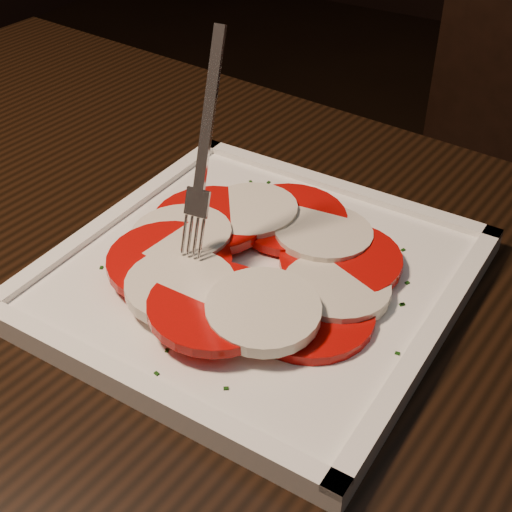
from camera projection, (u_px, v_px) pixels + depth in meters
The scene contains 4 objects.
table at pixel (145, 391), 0.62m from camera, with size 1.28×0.92×0.75m.
plate at pixel (256, 278), 0.58m from camera, with size 0.31×0.31×0.01m, color white.
caprese_salad at pixel (256, 260), 0.57m from camera, with size 0.25×0.26×0.03m.
fork at pixel (210, 140), 0.53m from camera, with size 0.03×0.07×0.16m, color white, non-canonical shape.
Camera 1 is at (0.05, -0.23, 1.12)m, focal length 50.00 mm.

